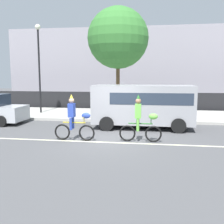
% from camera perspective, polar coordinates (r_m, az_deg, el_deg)
% --- Properties ---
extents(ground_plane, '(80.00, 80.00, 0.00)m').
position_cam_1_polar(ground_plane, '(11.09, -0.90, -5.98)').
color(ground_plane, '#4C4C4F').
extents(road_centre_line, '(36.00, 0.14, 0.01)m').
position_cam_1_polar(road_centre_line, '(10.61, -1.35, -6.60)').
color(road_centre_line, beige).
rests_on(road_centre_line, ground).
extents(sidewalk_curb, '(60.00, 5.00, 0.15)m').
position_cam_1_polar(sidewalk_curb, '(17.40, 2.60, -0.62)').
color(sidewalk_curb, '#ADAAA3').
rests_on(sidewalk_curb, ground).
extents(fence_line, '(40.00, 0.08, 1.40)m').
position_cam_1_polar(fence_line, '(20.19, 3.46, 2.35)').
color(fence_line, black).
rests_on(fence_line, ground).
extents(building_backdrop, '(28.00, 8.00, 7.14)m').
position_cam_1_polar(building_backdrop, '(28.63, 8.81, 9.67)').
color(building_backdrop, '#99939E').
rests_on(building_backdrop, ground).
extents(parade_cyclist_cobalt, '(1.72, 0.50, 1.92)m').
position_cam_1_polar(parade_cyclist_cobalt, '(10.86, -8.16, -1.82)').
color(parade_cyclist_cobalt, black).
rests_on(parade_cyclist_cobalt, ground).
extents(parade_cyclist_lime, '(1.72, 0.50, 1.92)m').
position_cam_1_polar(parade_cyclist_lime, '(10.59, 6.30, -2.04)').
color(parade_cyclist_lime, black).
rests_on(parade_cyclist_lime, ground).
extents(parked_van_grey, '(5.00, 2.22, 2.18)m').
position_cam_1_polar(parked_van_grey, '(13.39, 7.05, 1.94)').
color(parked_van_grey, '#99999E').
rests_on(parked_van_grey, ground).
extents(street_lamp_post, '(0.36, 0.36, 5.86)m').
position_cam_1_polar(street_lamp_post, '(18.51, -15.65, 11.75)').
color(street_lamp_post, black).
rests_on(street_lamp_post, sidewalk_curb).
extents(street_tree_near_lamp, '(3.87, 3.87, 6.80)m').
position_cam_1_polar(street_tree_near_lamp, '(17.22, 1.32, 15.76)').
color(street_tree_near_lamp, brown).
rests_on(street_tree_near_lamp, sidewalk_curb).
extents(pedestrian_onlooker, '(0.32, 0.20, 1.62)m').
position_cam_1_polar(pedestrian_onlooker, '(18.43, 17.21, 2.44)').
color(pedestrian_onlooker, '#33333D').
rests_on(pedestrian_onlooker, sidewalk_curb).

